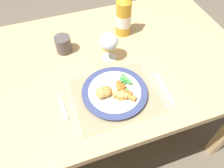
{
  "coord_description": "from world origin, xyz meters",
  "views": [
    {
      "loc": [
        -0.21,
        -0.71,
        1.5
      ],
      "look_at": [
        -0.02,
        -0.18,
        0.78
      ],
      "focal_mm": 35.0,
      "sensor_mm": 36.0,
      "label": 1
    }
  ],
  "objects_px": {
    "wine_glass": "(109,43)",
    "bottle": "(124,16)",
    "drinking_cup": "(63,44)",
    "fork": "(63,108)",
    "table_knife": "(166,92)",
    "dining_table": "(104,73)",
    "dinner_plate": "(115,92)"
  },
  "relations": [
    {
      "from": "fork",
      "to": "table_knife",
      "type": "height_order",
      "value": "table_knife"
    },
    {
      "from": "dining_table",
      "to": "wine_glass",
      "type": "bearing_deg",
      "value": 15.86
    },
    {
      "from": "dinner_plate",
      "to": "fork",
      "type": "relative_size",
      "value": 1.99
    },
    {
      "from": "bottle",
      "to": "table_knife",
      "type": "bearing_deg",
      "value": -86.01
    },
    {
      "from": "dining_table",
      "to": "wine_glass",
      "type": "relative_size",
      "value": 9.72
    },
    {
      "from": "table_knife",
      "to": "bottle",
      "type": "xyz_separation_m",
      "value": [
        -0.03,
        0.44,
        0.1
      ]
    },
    {
      "from": "fork",
      "to": "dining_table",
      "type": "bearing_deg",
      "value": 40.73
    },
    {
      "from": "wine_glass",
      "to": "dining_table",
      "type": "bearing_deg",
      "value": -164.14
    },
    {
      "from": "wine_glass",
      "to": "table_knife",
      "type": "bearing_deg",
      "value": -59.6
    },
    {
      "from": "dining_table",
      "to": "fork",
      "type": "height_order",
      "value": "fork"
    },
    {
      "from": "dining_table",
      "to": "wine_glass",
      "type": "height_order",
      "value": "wine_glass"
    },
    {
      "from": "wine_glass",
      "to": "bottle",
      "type": "distance_m",
      "value": 0.21
    },
    {
      "from": "dining_table",
      "to": "bottle",
      "type": "relative_size",
      "value": 5.07
    },
    {
      "from": "bottle",
      "to": "drinking_cup",
      "type": "bearing_deg",
      "value": -173.5
    },
    {
      "from": "dinner_plate",
      "to": "drinking_cup",
      "type": "distance_m",
      "value": 0.37
    },
    {
      "from": "drinking_cup",
      "to": "fork",
      "type": "bearing_deg",
      "value": -102.26
    },
    {
      "from": "wine_glass",
      "to": "bottle",
      "type": "height_order",
      "value": "bottle"
    },
    {
      "from": "bottle",
      "to": "dining_table",
      "type": "bearing_deg",
      "value": -133.79
    },
    {
      "from": "dining_table",
      "to": "table_knife",
      "type": "relative_size",
      "value": 7.62
    },
    {
      "from": "wine_glass",
      "to": "drinking_cup",
      "type": "height_order",
      "value": "wine_glass"
    },
    {
      "from": "table_knife",
      "to": "wine_glass",
      "type": "xyz_separation_m",
      "value": [
        -0.16,
        0.28,
        0.09
      ]
    },
    {
      "from": "table_knife",
      "to": "drinking_cup",
      "type": "height_order",
      "value": "drinking_cup"
    },
    {
      "from": "dining_table",
      "to": "drinking_cup",
      "type": "xyz_separation_m",
      "value": [
        -0.17,
        0.13,
        0.13
      ]
    },
    {
      "from": "bottle",
      "to": "drinking_cup",
      "type": "xyz_separation_m",
      "value": [
        -0.33,
        -0.04,
        -0.06
      ]
    },
    {
      "from": "dinner_plate",
      "to": "bottle",
      "type": "distance_m",
      "value": 0.43
    },
    {
      "from": "dining_table",
      "to": "dinner_plate",
      "type": "xyz_separation_m",
      "value": [
        -0.02,
        -0.21,
        0.1
      ]
    },
    {
      "from": "dinner_plate",
      "to": "bottle",
      "type": "height_order",
      "value": "bottle"
    },
    {
      "from": "fork",
      "to": "table_knife",
      "type": "bearing_deg",
      "value": -8.3
    },
    {
      "from": "drinking_cup",
      "to": "dinner_plate",
      "type": "bearing_deg",
      "value": -66.58
    },
    {
      "from": "dinner_plate",
      "to": "bottle",
      "type": "bearing_deg",
      "value": 64.33
    },
    {
      "from": "dining_table",
      "to": "dinner_plate",
      "type": "height_order",
      "value": "dinner_plate"
    },
    {
      "from": "fork",
      "to": "table_knife",
      "type": "xyz_separation_m",
      "value": [
        0.43,
        -0.06,
        0.0
      ]
    }
  ]
}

